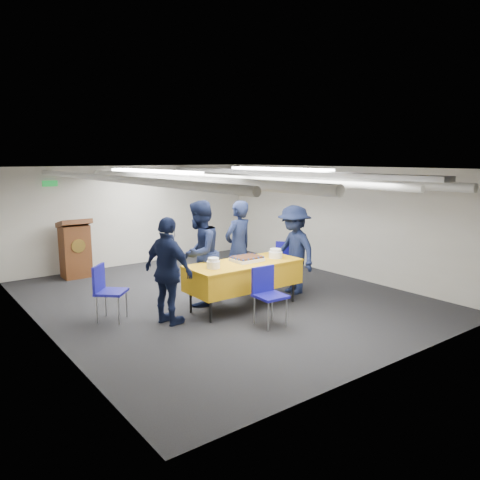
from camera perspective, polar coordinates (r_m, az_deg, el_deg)
name	(u,v)px	position (r m, az deg, el deg)	size (l,w,h in m)	color
ground	(222,297)	(8.47, -2.24, -7.01)	(7.00, 7.00, 0.00)	black
room_shell	(212,195)	(8.51, -3.38, 5.51)	(6.00, 7.00, 2.30)	#BCB8AA
serving_table	(244,275)	(7.79, 0.46, -4.25)	(1.96, 0.83, 0.77)	black
sheet_cake	(247,259)	(7.82, 0.84, -2.29)	(0.50, 0.38, 0.09)	white
plate_stack_left	(213,263)	(7.32, -3.26, -2.87)	(0.21, 0.21, 0.17)	white
plate_stack_right	(276,254)	(8.09, 4.35, -1.67)	(0.23, 0.23, 0.16)	white
podium	(75,248)	(10.33, -19.45, -0.97)	(0.62, 0.53, 1.25)	brown
chair_near	(267,290)	(7.04, 3.32, -6.05)	(0.44, 0.44, 0.87)	gray
chair_right	(284,260)	(9.07, 5.41, -2.43)	(0.58, 0.58, 0.87)	gray
chair_left	(106,287)	(7.46, -16.04, -5.50)	(0.59, 0.59, 0.87)	gray
sailor_a	(238,248)	(8.52, -0.21, -0.94)	(0.63, 0.41, 1.72)	black
sailor_b	(200,253)	(7.91, -4.94, -1.60)	(0.86, 0.67, 1.78)	black
sailor_c	(168,271)	(7.04, -8.72, -3.78)	(0.95, 0.40, 1.63)	black
sailor_d	(294,250)	(8.61, 6.58, -1.19)	(1.05, 0.60, 1.63)	black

